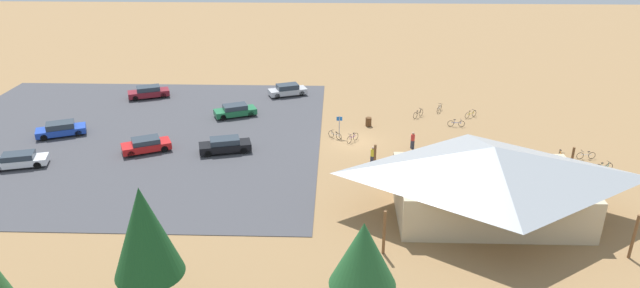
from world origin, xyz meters
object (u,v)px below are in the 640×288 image
at_px(bicycle_green_edge_south, 534,156).
at_px(bicycle_yellow_yard_front, 471,114).
at_px(bicycle_yellow_edge_north, 564,169).
at_px(car_silver_far_end, 288,90).
at_px(bicycle_teal_trailside, 603,167).
at_px(bicycle_black_lone_east, 418,114).
at_px(car_green_second_row, 235,110).
at_px(bicycle_white_back_row, 439,109).
at_px(pine_mideast, 145,232).
at_px(visitor_at_bikes, 413,140).
at_px(car_black_front_row, 225,145).
at_px(car_red_by_curb, 146,145).
at_px(car_blue_back_corner, 61,129).
at_px(pine_far_west, 363,254).
at_px(bicycle_silver_near_sign, 335,135).
at_px(lot_sign, 339,123).
at_px(trash_bin, 368,122).
at_px(bicycle_white_yard_left, 586,155).
at_px(bike_pavilion, 491,177).
at_px(car_white_end_stall, 19,160).
at_px(visitor_near_lot, 373,156).
at_px(bicycle_purple_near_porch, 352,138).
at_px(bicycle_orange_front_row, 561,155).
at_px(car_maroon_inner_stall, 149,92).
at_px(bicycle_red_lone_west, 555,176).
at_px(bicycle_blue_yard_center, 456,123).

distance_m(bicycle_green_edge_south, bicycle_yellow_yard_front, 11.11).
distance_m(bicycle_yellow_edge_north, car_silver_far_end, 31.83).
xyz_separation_m(bicycle_teal_trailside, bicycle_black_lone_east, (14.01, -12.51, 0.01)).
bearing_deg(car_green_second_row, bicycle_white_back_row, -174.05).
bearing_deg(pine_mideast, visitor_at_bikes, -125.60).
bearing_deg(car_black_front_row, car_red_by_curb, 0.87).
bearing_deg(car_blue_back_corner, bicycle_yellow_edge_north, 171.60).
xyz_separation_m(car_red_by_curb, visitor_at_bikes, (-24.33, -1.52, 0.15)).
bearing_deg(car_black_front_row, pine_far_west, 117.77).
bearing_deg(bicycle_silver_near_sign, lot_sign, -137.36).
distance_m(trash_bin, lot_sign, 4.36).
distance_m(bicycle_white_yard_left, car_blue_back_corner, 49.10).
xyz_separation_m(bike_pavilion, lot_sign, (10.73, -14.30, -1.64)).
distance_m(car_green_second_row, car_silver_far_end, 8.70).
relative_size(lot_sign, car_white_end_stall, 0.46).
xyz_separation_m(bicycle_white_back_row, car_silver_far_end, (16.97, -4.86, 0.38)).
distance_m(trash_bin, visitor_near_lot, 9.37).
bearing_deg(bicycle_yellow_yard_front, bicycle_purple_near_porch, 28.91).
distance_m(car_red_by_curb, car_white_end_stall, 10.50).
bearing_deg(bicycle_green_edge_south, bicycle_silver_near_sign, -13.90).
distance_m(lot_sign, pine_mideast, 28.19).
xyz_separation_m(bicycle_orange_front_row, car_white_end_stall, (47.14, 3.35, 0.34)).
height_order(pine_far_west, car_black_front_row, pine_far_west).
relative_size(bicycle_white_back_row, car_maroon_inner_stall, 0.31).
height_order(pine_far_west, bicycle_white_back_row, pine_far_west).
distance_m(car_green_second_row, car_white_end_stall, 20.88).
xyz_separation_m(lot_sign, bicycle_teal_trailside, (-22.37, 6.82, -1.03)).
distance_m(bicycle_white_yard_left, car_silver_far_end, 32.62).
xyz_separation_m(bicycle_red_lone_west, car_silver_far_end, (23.73, -21.09, 0.34)).
relative_size(bicycle_red_lone_west, bicycle_white_yard_left, 0.98).
xyz_separation_m(bike_pavilion, car_white_end_stall, (38.18, -6.65, -2.37)).
height_order(trash_bin, bicycle_teal_trailside, trash_bin).
relative_size(bicycle_teal_trailside, car_blue_back_corner, 0.35).
xyz_separation_m(bicycle_blue_yard_center, car_black_front_row, (22.25, 7.11, 0.38)).
xyz_separation_m(car_green_second_row, visitor_at_bikes, (-17.79, 7.83, 0.16)).
height_order(pine_mideast, bicycle_red_lone_west, pine_mideast).
xyz_separation_m(bicycle_green_edge_south, car_black_front_row, (27.62, -0.77, 0.38)).
relative_size(trash_bin, car_silver_far_end, 0.19).
relative_size(bicycle_yellow_edge_north, car_maroon_inner_stall, 0.35).
bearing_deg(visitor_at_bikes, car_black_front_row, 4.71).
bearing_deg(car_white_end_stall, bicycle_white_back_row, -158.38).
distance_m(car_white_end_stall, visitor_at_bikes, 34.58).
xyz_separation_m(trash_bin, bicycle_blue_yard_center, (-8.90, -0.09, -0.10)).
relative_size(bike_pavilion, trash_bin, 18.00).
height_order(pine_mideast, bicycle_yellow_yard_front, pine_mideast).
distance_m(bicycle_blue_yard_center, bicycle_silver_near_sign, 12.79).
bearing_deg(bicycle_purple_near_porch, bicycle_white_back_row, -137.94).
height_order(bicycle_yellow_edge_north, car_black_front_row, car_black_front_row).
bearing_deg(pine_far_west, trash_bin, -93.51).
bearing_deg(bicycle_red_lone_west, bicycle_black_lone_east, -57.09).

